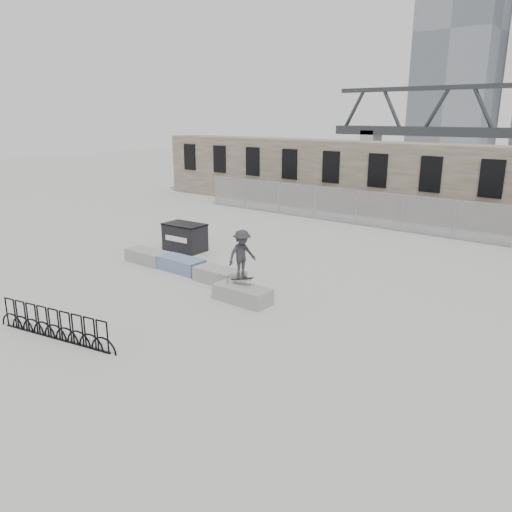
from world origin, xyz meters
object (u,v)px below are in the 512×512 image
(dumpster, at_px, (185,237))
(bike_rack, at_px, (54,325))
(planter_center_left, at_px, (181,264))
(planter_center_right, at_px, (220,275))
(planter_offset, at_px, (243,293))
(planter_far_left, at_px, (148,256))
(skateboarder, at_px, (242,254))

(dumpster, height_order, bike_rack, dumpster)
(planter_center_left, relative_size, dumpster, 1.00)
(planter_center_right, height_order, planter_offset, same)
(planter_far_left, distance_m, planter_center_left, 2.01)
(planter_offset, bearing_deg, bike_rack, -112.13)
(bike_rack, bearing_deg, planter_center_left, 106.10)
(skateboarder, bearing_deg, planter_center_right, 78.75)
(planter_center_right, xyz_separation_m, dumpster, (-4.43, 2.46, 0.35))
(planter_offset, bearing_deg, dumpster, 151.77)
(planter_center_left, relative_size, bike_rack, 0.45)
(planter_offset, relative_size, dumpster, 1.00)
(planter_far_left, height_order, planter_center_left, same)
(planter_center_left, bearing_deg, planter_center_right, -3.63)
(planter_center_left, distance_m, skateboarder, 4.36)
(planter_center_right, xyz_separation_m, planter_offset, (1.95, -0.97, 0.00))
(skateboarder, bearing_deg, bike_rack, 172.79)
(planter_center_right, distance_m, planter_offset, 2.17)
(dumpster, height_order, skateboarder, skateboarder)
(planter_offset, bearing_deg, planter_center_right, 153.57)
(planter_far_left, xyz_separation_m, skateboarder, (6.04, -0.89, 1.32))
(planter_center_right, xyz_separation_m, bike_rack, (-0.30, -6.50, 0.14))
(planter_center_right, height_order, skateboarder, skateboarder)
(bike_rack, relative_size, skateboarder, 2.47)
(bike_rack, bearing_deg, planter_far_left, 120.87)
(planter_far_left, bearing_deg, dumpster, 94.99)
(bike_rack, bearing_deg, planter_center_right, 87.33)
(planter_center_right, relative_size, bike_rack, 0.45)
(dumpster, bearing_deg, bike_rack, -68.34)
(planter_center_left, height_order, skateboarder, skateboarder)
(dumpster, distance_m, bike_rack, 9.87)
(planter_far_left, distance_m, planter_offset, 6.26)
(planter_offset, xyz_separation_m, dumpster, (-6.38, 3.43, 0.35))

